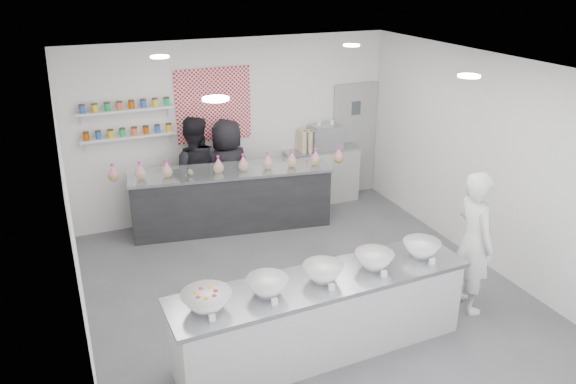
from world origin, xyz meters
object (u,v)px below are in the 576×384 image
(prep_counter, at_px, (322,316))
(espresso_machine, at_px, (325,137))
(staff_left, at_px, (194,174))
(espresso_ledge, at_px, (322,176))
(back_bar, at_px, (232,201))
(woman_prep, at_px, (474,242))
(staff_right, at_px, (228,173))

(prep_counter, relative_size, espresso_machine, 6.19)
(staff_left, bearing_deg, espresso_ledge, -159.22)
(espresso_ledge, bearing_deg, back_bar, -165.82)
(staff_left, bearing_deg, back_bar, 168.16)
(espresso_ledge, distance_m, staff_left, 2.43)
(back_bar, xyz_separation_m, woman_prep, (2.06, -3.34, 0.42))
(woman_prep, bearing_deg, back_bar, 39.12)
(prep_counter, distance_m, staff_right, 3.69)
(espresso_machine, bearing_deg, staff_left, -175.77)
(espresso_machine, xyz_separation_m, staff_right, (-1.88, -0.22, -0.33))
(espresso_ledge, bearing_deg, prep_counter, -115.90)
(prep_counter, relative_size, back_bar, 1.05)
(back_bar, relative_size, staff_left, 1.71)
(back_bar, bearing_deg, staff_left, 160.86)
(back_bar, height_order, staff_left, staff_left)
(espresso_ledge, height_order, espresso_machine, espresso_machine)
(back_bar, relative_size, woman_prep, 1.76)
(back_bar, height_order, espresso_ledge, espresso_ledge)
(prep_counter, bearing_deg, staff_right, 87.04)
(back_bar, xyz_separation_m, staff_left, (-0.53, 0.29, 0.45))
(espresso_machine, distance_m, staff_left, 2.45)
(staff_right, bearing_deg, espresso_ledge, 171.16)
(staff_left, xyz_separation_m, staff_right, (0.56, -0.04, -0.05))
(staff_left, height_order, staff_right, staff_left)
(prep_counter, xyz_separation_m, back_bar, (0.04, 3.42, 0.04))
(woman_prep, xyz_separation_m, staff_right, (-2.04, 3.59, -0.02))
(staff_right, bearing_deg, prep_counter, 73.39)
(back_bar, relative_size, espresso_ledge, 2.36)
(espresso_ledge, relative_size, staff_left, 0.72)
(prep_counter, xyz_separation_m, staff_left, (-0.49, 3.70, 0.48))
(espresso_ledge, height_order, woman_prep, woman_prep)
(staff_left, relative_size, staff_right, 1.05)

